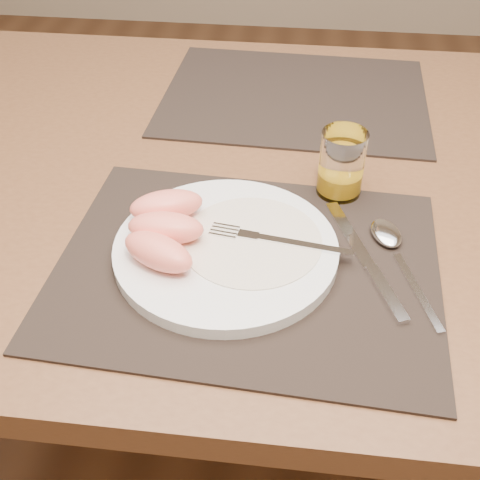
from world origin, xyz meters
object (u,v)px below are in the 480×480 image
Objects in this scene: spoon at (390,241)px; plate at (226,249)px; juice_glass at (341,166)px; table at (269,211)px; placemat_far at (295,96)px; fork at (268,239)px; knife at (370,267)px; placemat_near at (247,266)px.

plate is at bearing -168.25° from spoon.
table is at bearing 149.36° from juice_glass.
table is 3.11× the size of placemat_far.
fork is 0.83× the size of knife.
knife is 0.16m from juice_glass.
plate is 1.43× the size of spoon.
fork reaches higher than placemat_near.
spoon is (0.15, 0.03, -0.01)m from fork.
placemat_near is 2.57× the size of fork.
placemat_far is at bearing 104.66° from juice_glass.
table is 8.00× the size of fork.
juice_glass reaches higher than spoon.
table is 0.22m from fork.
juice_glass reaches higher than placemat_far.
plate is at bearing 178.03° from knife.
plate reaches higher than table.
juice_glass reaches higher than placemat_near.
plate is at bearing -132.86° from juice_glass.
spoon is at bearing 60.78° from knife.
juice_glass is (0.10, -0.06, 0.13)m from table.
placemat_near is at bearing -94.63° from placemat_far.
table is at bearing 134.55° from spoon.
juice_glass reaches higher than fork.
table is at bearing -96.56° from placemat_far.
juice_glass is at bearing 47.14° from plate.
spoon is at bearing -70.54° from placemat_far.
plate reaches higher than placemat_near.
juice_glass is at bearing 103.37° from knife.
table is 0.24m from placemat_near.
fork is at bearing -86.68° from table.
table is 0.27m from knife.
fork reaches higher than table.
juice_glass is (0.14, 0.15, 0.03)m from plate.
knife is 2.30× the size of juice_glass.
fork reaches higher than spoon.
table is 0.24m from placemat_far.
fork reaches higher than placemat_far.
knife is (0.12, -0.02, -0.02)m from fork.
placemat_near reaches higher than table.
juice_glass is (0.07, -0.28, 0.04)m from placemat_far.
fork is at bearing -123.14° from juice_glass.
table is 0.23m from plate.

